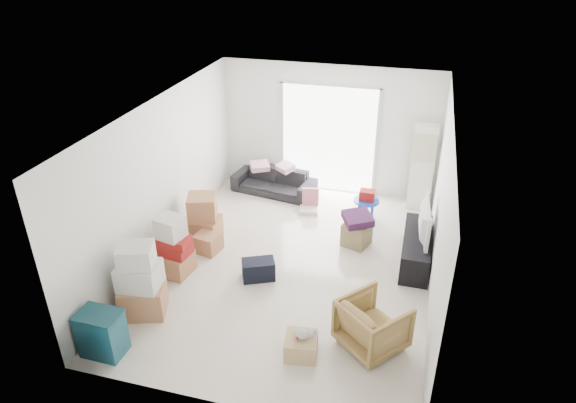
# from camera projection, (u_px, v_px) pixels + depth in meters

# --- Properties ---
(room_shell) EXTENTS (4.98, 6.48, 3.18)m
(room_shell) POSITION_uv_depth(u_px,v_px,m) (292.00, 194.00, 8.04)
(room_shell) COLOR silver
(room_shell) RESTS_ON ground
(sliding_door) EXTENTS (2.10, 0.04, 2.33)m
(sliding_door) POSITION_uv_depth(u_px,v_px,m) (329.00, 135.00, 10.63)
(sliding_door) COLOR white
(sliding_door) RESTS_ON room_shell
(ac_tower) EXTENTS (0.45, 0.30, 1.75)m
(ac_tower) POSITION_uv_depth(u_px,v_px,m) (422.00, 168.00, 10.07)
(ac_tower) COLOR white
(ac_tower) RESTS_ON room_shell
(tv_console) EXTENTS (0.46, 1.53, 0.51)m
(tv_console) POSITION_uv_depth(u_px,v_px,m) (416.00, 248.00, 8.66)
(tv_console) COLOR black
(tv_console) RESTS_ON room_shell
(television) EXTENTS (0.66, 1.07, 0.14)m
(television) POSITION_uv_depth(u_px,v_px,m) (418.00, 232.00, 8.51)
(television) COLOR black
(television) RESTS_ON tv_console
(sofa) EXTENTS (1.82, 0.80, 0.69)m
(sofa) POSITION_uv_depth(u_px,v_px,m) (274.00, 178.00, 10.89)
(sofa) COLOR black
(sofa) RESTS_ON room_shell
(pillow_left) EXTENTS (0.48, 0.45, 0.12)m
(pillow_left) POSITION_uv_depth(u_px,v_px,m) (260.00, 160.00, 10.74)
(pillow_left) COLOR #DBA0B5
(pillow_left) RESTS_ON sofa
(pillow_right) EXTENTS (0.49, 0.47, 0.13)m
(pillow_right) POSITION_uv_depth(u_px,v_px,m) (285.00, 161.00, 10.68)
(pillow_right) COLOR #DBA0B5
(pillow_right) RESTS_ON sofa
(armchair) EXTENTS (1.06, 1.06, 0.80)m
(armchair) POSITION_uv_depth(u_px,v_px,m) (373.00, 322.00, 6.82)
(armchair) COLOR tan
(armchair) RESTS_ON room_shell
(storage_bins) EXTENTS (0.58, 0.41, 0.65)m
(storage_bins) POSITION_uv_depth(u_px,v_px,m) (102.00, 333.00, 6.74)
(storage_bins) COLOR #134758
(storage_bins) RESTS_ON room_shell
(box_stack_a) EXTENTS (0.76, 0.69, 1.15)m
(box_stack_a) POSITION_uv_depth(u_px,v_px,m) (141.00, 283.00, 7.38)
(box_stack_a) COLOR #B1784F
(box_stack_a) RESTS_ON room_shell
(box_stack_b) EXTENTS (0.60, 0.56, 1.03)m
(box_stack_b) POSITION_uv_depth(u_px,v_px,m) (173.00, 249.00, 8.28)
(box_stack_b) COLOR #B1784F
(box_stack_b) RESTS_ON room_shell
(box_stack_c) EXTENTS (0.62, 0.62, 0.86)m
(box_stack_c) POSITION_uv_depth(u_px,v_px,m) (203.00, 218.00, 9.25)
(box_stack_c) COLOR #B1784F
(box_stack_c) RESTS_ON room_shell
(loose_box) EXTENTS (0.47, 0.47, 0.33)m
(loose_box) POSITION_uv_depth(u_px,v_px,m) (208.00, 242.00, 8.98)
(loose_box) COLOR #B1784F
(loose_box) RESTS_ON room_shell
(duffel_bag) EXTENTS (0.60, 0.50, 0.33)m
(duffel_bag) POSITION_uv_depth(u_px,v_px,m) (258.00, 270.00, 8.27)
(duffel_bag) COLOR black
(duffel_bag) RESTS_ON room_shell
(ottoman) EXTENTS (0.55, 0.55, 0.43)m
(ottoman) POSITION_uv_depth(u_px,v_px,m) (357.00, 234.00, 9.14)
(ottoman) COLOR olive
(ottoman) RESTS_ON room_shell
(blanket) EXTENTS (0.63, 0.63, 0.14)m
(blanket) POSITION_uv_depth(u_px,v_px,m) (358.00, 220.00, 9.01)
(blanket) COLOR #3A1B43
(blanket) RESTS_ON ottoman
(kids_table) EXTENTS (0.50, 0.50, 0.63)m
(kids_table) POSITION_uv_depth(u_px,v_px,m) (367.00, 199.00, 9.83)
(kids_table) COLOR blue
(kids_table) RESTS_ON room_shell
(toy_walker) EXTENTS (0.40, 0.37, 0.47)m
(toy_walker) POSITION_uv_depth(u_px,v_px,m) (309.00, 205.00, 10.27)
(toy_walker) COLOR silver
(toy_walker) RESTS_ON room_shell
(wood_crate) EXTENTS (0.48, 0.48, 0.28)m
(wood_crate) POSITION_uv_depth(u_px,v_px,m) (301.00, 346.00, 6.80)
(wood_crate) COLOR tan
(wood_crate) RESTS_ON room_shell
(plush_bunny) EXTENTS (0.31, 0.18, 0.16)m
(plush_bunny) POSITION_uv_depth(u_px,v_px,m) (304.00, 334.00, 6.70)
(plush_bunny) COLOR #B2ADA8
(plush_bunny) RESTS_ON wood_crate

